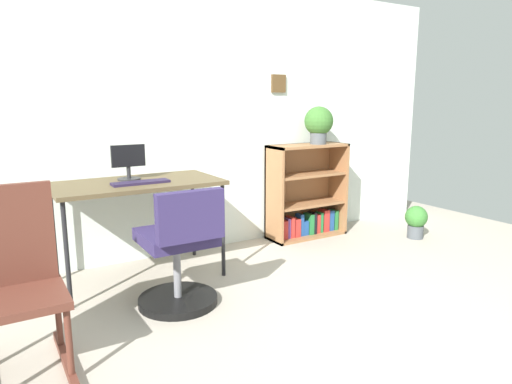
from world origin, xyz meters
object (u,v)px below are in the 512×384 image
desk (137,189)px  monitor (128,162)px  bookshelf_low (305,197)px  potted_plant_on_shelf (319,123)px  rocking_chair (17,281)px  keyboard (141,183)px  potted_plant_floor (416,220)px  office_chair (180,256)px

desk → monitor: 0.21m
bookshelf_low → potted_plant_on_shelf: potted_plant_on_shelf is taller
desk → rocking_chair: rocking_chair is taller
bookshelf_low → potted_plant_on_shelf: size_ratio=2.54×
desk → potted_plant_on_shelf: (1.84, 0.21, 0.42)m
rocking_chair → keyboard: bearing=41.8°
rocking_chair → potted_plant_on_shelf: (2.72, 1.09, 0.65)m
potted_plant_on_shelf → potted_plant_floor: (0.76, -0.59, -0.93)m
desk → office_chair: bearing=-84.1°
bookshelf_low → potted_plant_on_shelf: (0.11, -0.05, 0.72)m
office_chair → bookshelf_low: (1.67, 0.89, 0.04)m
monitor → rocking_chair: monitor is taller
potted_plant_floor → keyboard: bearing=174.0°
office_chair → potted_plant_floor: size_ratio=2.52×
keyboard → rocking_chair: rocking_chair is taller
rocking_chair → potted_plant_floor: size_ratio=2.90×
monitor → office_chair: monitor is taller
office_chair → bookshelf_low: 1.90m
keyboard → office_chair: size_ratio=0.50×
rocking_chair → bookshelf_low: size_ratio=1.02×
potted_plant_on_shelf → potted_plant_floor: 1.34m
keyboard → bookshelf_low: (1.74, 0.37, -0.36)m
rocking_chair → office_chair: bearing=15.0°
rocking_chair → potted_plant_floor: rocking_chair is taller
keyboard → office_chair: (0.07, -0.52, -0.40)m
potted_plant_on_shelf → desk: bearing=-173.6°
monitor → desk: bearing=-74.5°
rocking_chair → potted_plant_on_shelf: bearing=21.8°
desk → monitor: monitor is taller
bookshelf_low → potted_plant_floor: bookshelf_low is taller
office_chair → potted_plant_floor: bearing=5.6°
keyboard → potted_plant_on_shelf: bearing=9.6°
monitor → office_chair: size_ratio=0.33×
potted_plant_on_shelf → potted_plant_floor: size_ratio=1.12×
monitor → keyboard: size_ratio=0.65×
keyboard → potted_plant_floor: (2.61, -0.28, -0.57)m
monitor → potted_plant_on_shelf: (1.87, 0.11, 0.24)m
potted_plant_floor → office_chair: bearing=-174.4°
potted_plant_on_shelf → monitor: bearing=-176.7°
rocking_chair → potted_plant_floor: (3.48, 0.50, -0.29)m
monitor → keyboard: (0.02, -0.20, -0.12)m
bookshelf_low → desk: bearing=-171.4°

